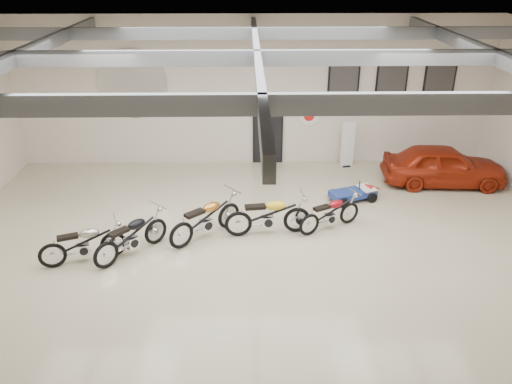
{
  "coord_description": "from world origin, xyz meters",
  "views": [
    {
      "loc": [
        -0.22,
        -10.48,
        6.71
      ],
      "look_at": [
        0.0,
        1.2,
        1.1
      ],
      "focal_mm": 35.0,
      "sensor_mm": 36.0,
      "label": 1
    }
  ],
  "objects_px": {
    "banner_stand": "(348,143)",
    "motorcycle_silver": "(82,243)",
    "motorcycle_gold": "(206,218)",
    "vintage_car": "(444,165)",
    "motorcycle_black": "(131,235)",
    "motorcycle_yellow": "(268,215)",
    "go_kart": "(357,190)",
    "motorcycle_red": "(330,213)"
  },
  "relations": [
    {
      "from": "banner_stand",
      "to": "motorcycle_yellow",
      "type": "bearing_deg",
      "value": -132.25
    },
    {
      "from": "motorcycle_gold",
      "to": "motorcycle_red",
      "type": "height_order",
      "value": "motorcycle_gold"
    },
    {
      "from": "motorcycle_black",
      "to": "motorcycle_yellow",
      "type": "distance_m",
      "value": 3.48
    },
    {
      "from": "motorcycle_gold",
      "to": "motorcycle_red",
      "type": "bearing_deg",
      "value": -34.87
    },
    {
      "from": "banner_stand",
      "to": "motorcycle_silver",
      "type": "xyz_separation_m",
      "value": [
        -7.36,
        -5.79,
        -0.33
      ]
    },
    {
      "from": "motorcycle_gold",
      "to": "go_kart",
      "type": "distance_m",
      "value": 4.86
    },
    {
      "from": "banner_stand",
      "to": "vintage_car",
      "type": "distance_m",
      "value": 3.17
    },
    {
      "from": "motorcycle_gold",
      "to": "vintage_car",
      "type": "height_order",
      "value": "vintage_car"
    },
    {
      "from": "banner_stand",
      "to": "motorcycle_yellow",
      "type": "relative_size",
      "value": 0.77
    },
    {
      "from": "motorcycle_gold",
      "to": "motorcycle_yellow",
      "type": "bearing_deg",
      "value": -36.45
    },
    {
      "from": "motorcycle_red",
      "to": "motorcycle_yellow",
      "type": "bearing_deg",
      "value": 159.94
    },
    {
      "from": "banner_stand",
      "to": "motorcycle_red",
      "type": "distance_m",
      "value": 4.52
    },
    {
      "from": "motorcycle_black",
      "to": "motorcycle_gold",
      "type": "xyz_separation_m",
      "value": [
        1.74,
        0.8,
        0.03
      ]
    },
    {
      "from": "vintage_car",
      "to": "motorcycle_gold",
      "type": "bearing_deg",
      "value": 117.28
    },
    {
      "from": "motorcycle_yellow",
      "to": "vintage_car",
      "type": "xyz_separation_m",
      "value": [
        5.7,
        3.07,
        0.07
      ]
    },
    {
      "from": "go_kart",
      "to": "motorcycle_black",
      "type": "bearing_deg",
      "value": -175.25
    },
    {
      "from": "motorcycle_silver",
      "to": "motorcycle_red",
      "type": "distance_m",
      "value": 6.28
    },
    {
      "from": "motorcycle_black",
      "to": "go_kart",
      "type": "distance_m",
      "value": 6.77
    },
    {
      "from": "banner_stand",
      "to": "go_kart",
      "type": "distance_m",
      "value": 2.65
    },
    {
      "from": "motorcycle_black",
      "to": "motorcycle_gold",
      "type": "height_order",
      "value": "motorcycle_gold"
    },
    {
      "from": "motorcycle_black",
      "to": "vintage_car",
      "type": "distance_m",
      "value": 9.9
    },
    {
      "from": "motorcycle_yellow",
      "to": "motorcycle_red",
      "type": "bearing_deg",
      "value": 0.92
    },
    {
      "from": "banner_stand",
      "to": "vintage_car",
      "type": "height_order",
      "value": "banner_stand"
    },
    {
      "from": "motorcycle_black",
      "to": "banner_stand",
      "type": "bearing_deg",
      "value": -6.34
    },
    {
      "from": "motorcycle_black",
      "to": "motorcycle_yellow",
      "type": "relative_size",
      "value": 0.94
    },
    {
      "from": "banner_stand",
      "to": "motorcycle_black",
      "type": "bearing_deg",
      "value": -148.38
    },
    {
      "from": "vintage_car",
      "to": "motorcycle_red",
      "type": "bearing_deg",
      "value": 128.63
    },
    {
      "from": "banner_stand",
      "to": "motorcycle_yellow",
      "type": "xyz_separation_m",
      "value": [
        -2.91,
        -4.57,
        -0.27
      ]
    },
    {
      "from": "motorcycle_silver",
      "to": "go_kart",
      "type": "relative_size",
      "value": 1.17
    },
    {
      "from": "motorcycle_gold",
      "to": "motorcycle_silver",
      "type": "bearing_deg",
      "value": 159.4
    },
    {
      "from": "motorcycle_yellow",
      "to": "go_kart",
      "type": "distance_m",
      "value": 3.4
    },
    {
      "from": "vintage_car",
      "to": "go_kart",
      "type": "bearing_deg",
      "value": 113.93
    },
    {
      "from": "motorcycle_yellow",
      "to": "vintage_car",
      "type": "bearing_deg",
      "value": 21.12
    },
    {
      "from": "motorcycle_gold",
      "to": "vintage_car",
      "type": "relative_size",
      "value": 0.58
    },
    {
      "from": "motorcycle_yellow",
      "to": "go_kart",
      "type": "height_order",
      "value": "motorcycle_yellow"
    },
    {
      "from": "motorcycle_black",
      "to": "motorcycle_yellow",
      "type": "height_order",
      "value": "motorcycle_yellow"
    },
    {
      "from": "motorcycle_red",
      "to": "go_kart",
      "type": "xyz_separation_m",
      "value": [
        1.09,
        1.74,
        -0.18
      ]
    },
    {
      "from": "motorcycle_red",
      "to": "motorcycle_silver",
      "type": "bearing_deg",
      "value": 165.27
    },
    {
      "from": "motorcycle_silver",
      "to": "motorcycle_black",
      "type": "xyz_separation_m",
      "value": [
        1.09,
        0.28,
        0.02
      ]
    },
    {
      "from": "motorcycle_red",
      "to": "go_kart",
      "type": "bearing_deg",
      "value": 29.73
    },
    {
      "from": "banner_stand",
      "to": "motorcycle_red",
      "type": "height_order",
      "value": "banner_stand"
    },
    {
      "from": "motorcycle_gold",
      "to": "vintage_car",
      "type": "xyz_separation_m",
      "value": [
        7.3,
        3.21,
        0.07
      ]
    }
  ]
}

